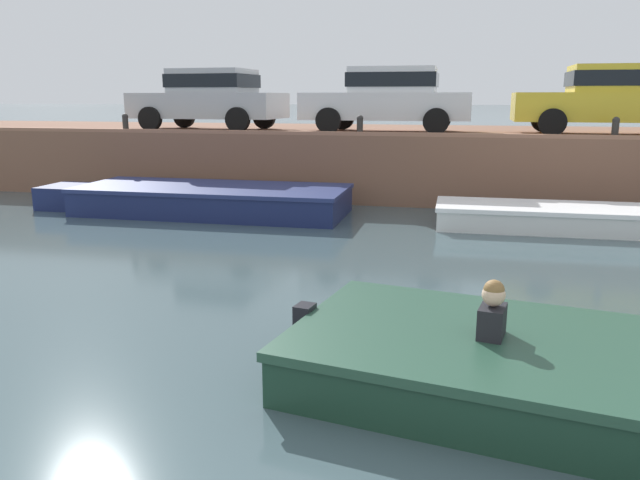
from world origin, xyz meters
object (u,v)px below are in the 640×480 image
Objects in this scene: boat_moored_west_navy at (200,199)px; car_leftmost_silver at (210,97)px; car_left_inner_white at (389,97)px; mooring_bollard_east at (615,127)px; boat_moored_central_white at (566,218)px; mooring_bollard_mid at (360,124)px; car_centre_yellow at (614,97)px; mooring_bollard_west at (125,122)px.

car_leftmost_silver reaches higher than boat_moored_west_navy.
mooring_bollard_east is (4.87, -1.50, -0.61)m from car_left_inner_white.
car_leftmost_silver is (-1.16, 3.45, 2.12)m from boat_moored_west_navy.
mooring_bollard_east is at bearing 61.38° from boat_moored_central_white.
boat_moored_central_white is at bearing -118.62° from mooring_bollard_east.
mooring_bollard_mid reaches higher than boat_moored_central_white.
car_left_inner_white is 0.97× the size of car_centre_yellow.
mooring_bollard_mid is at bearing 180.00° from mooring_bollard_east.
car_leftmost_silver is 8.92× the size of mooring_bollard_east.
mooring_bollard_west is at bearing 144.97° from boat_moored_west_navy.
car_leftmost_silver is 9.76m from car_centre_yellow.
car_centre_yellow is at bearing 21.85° from boat_moored_west_navy.
mooring_bollard_mid is at bearing -19.49° from car_leftmost_silver.
boat_moored_central_white is 10.40m from mooring_bollard_west.
mooring_bollard_east is at bearing -98.01° from car_centre_yellow.
mooring_bollard_east is at bearing 0.00° from mooring_bollard_mid.
boat_moored_west_navy is at bearing -135.54° from car_left_inner_white.
mooring_bollard_mid reaches higher than boat_moored_west_navy.
mooring_bollard_west is at bearing -137.41° from car_leftmost_silver.
boat_moored_west_navy is 1.31× the size of boat_moored_central_white.
boat_moored_central_white is at bearing -0.34° from boat_moored_west_navy.
car_leftmost_silver is (-8.46, 3.49, 2.19)m from boat_moored_central_white.
mooring_bollard_mid and mooring_bollard_east have the same top height.
car_centre_yellow reaches higher than mooring_bollard_west.
mooring_bollard_west is 1.00× the size of mooring_bollard_east.
car_centre_yellow is (9.76, 0.00, 0.00)m from car_leftmost_silver.
boat_moored_central_white is 11.61× the size of mooring_bollard_west.
mooring_bollard_mid is (4.22, -1.49, -0.61)m from car_leftmost_silver.
mooring_bollard_west is 1.00× the size of mooring_bollard_mid.
car_centre_yellow is at bearing 0.02° from car_leftmost_silver.
boat_moored_west_navy is 15.17× the size of mooring_bollard_mid.
car_left_inner_white reaches higher than boat_moored_central_white.
boat_moored_central_white is at bearing -42.71° from car_left_inner_white.
car_centre_yellow is at bearing -0.01° from car_left_inner_white.
car_left_inner_white is (4.67, 0.00, 0.00)m from car_leftmost_silver.
car_leftmost_silver reaches higher than mooring_bollard_mid.
car_left_inner_white is at bearing 73.29° from mooring_bollard_mid.
mooring_bollard_east is (8.39, 1.95, 1.52)m from boat_moored_west_navy.
car_centre_yellow is (8.60, 3.45, 2.12)m from boat_moored_west_navy.
car_leftmost_silver is at bearing -179.98° from car_centre_yellow.
car_centre_yellow is 9.47× the size of mooring_bollard_east.
boat_moored_west_navy is at bearing 179.66° from boat_moored_central_white.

